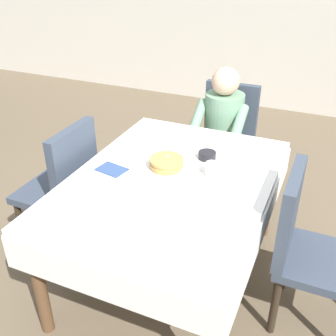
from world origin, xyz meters
TOP-DOWN VIEW (x-y plane):
  - ground_plane at (0.00, 0.00)m, footprint 14.00×14.00m
  - dining_table_main at (0.00, 0.00)m, footprint 1.12×1.52m
  - chair_diner at (-0.00, 1.17)m, footprint 0.44×0.45m
  - diner_person at (-0.00, 1.01)m, footprint 0.40×0.43m
  - chair_left_side at (-0.77, 0.00)m, footprint 0.45×0.44m
  - chair_right_side at (0.77, 0.00)m, footprint 0.45×0.44m
  - plate_breakfast at (-0.06, 0.08)m, footprint 0.28×0.28m
  - breakfast_stack at (-0.06, 0.08)m, footprint 0.20×0.20m
  - cup_coffee at (0.20, 0.12)m, footprint 0.11×0.08m
  - bowl_butter at (0.11, 0.31)m, footprint 0.11×0.11m
  - fork_left_of_plate at (-0.25, 0.06)m, footprint 0.03×0.18m
  - knife_right_of_plate at (0.13, 0.06)m, footprint 0.02×0.20m
  - spoon_near_edge at (-0.05, -0.21)m, footprint 0.15×0.03m
  - napkin_folded at (-0.36, -0.05)m, footprint 0.19×0.15m

SIDE VIEW (x-z plane):
  - ground_plane at x=0.00m, z-range 0.00..0.00m
  - chair_diner at x=0.00m, z-range 0.06..0.99m
  - chair_left_side at x=-0.77m, z-range 0.06..0.99m
  - chair_right_side at x=0.77m, z-range 0.06..0.99m
  - dining_table_main at x=0.00m, z-range 0.28..1.02m
  - diner_person at x=0.00m, z-range 0.11..1.23m
  - fork_left_of_plate at x=-0.25m, z-range 0.74..0.74m
  - knife_right_of_plate at x=0.13m, z-range 0.74..0.74m
  - spoon_near_edge at x=-0.05m, z-range 0.74..0.74m
  - napkin_folded at x=-0.36m, z-range 0.74..0.75m
  - plate_breakfast at x=-0.06m, z-range 0.74..0.76m
  - bowl_butter at x=0.11m, z-range 0.74..0.78m
  - cup_coffee at x=0.20m, z-range 0.74..0.83m
  - breakfast_stack at x=-0.06m, z-range 0.75..0.83m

